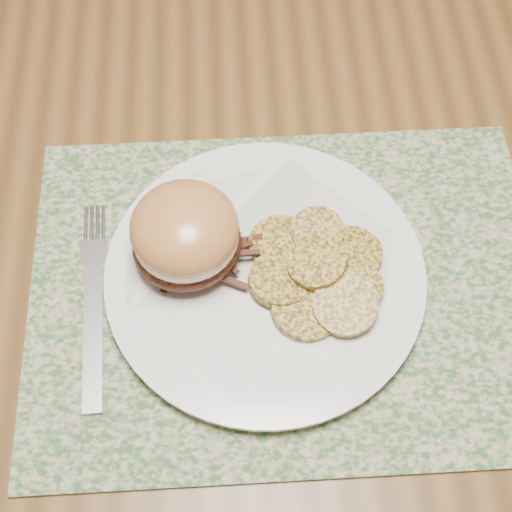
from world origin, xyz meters
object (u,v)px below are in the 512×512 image
Objects in this scene: fork at (94,301)px; dinner_plate at (265,275)px; pork_sandwich at (186,235)px; dining_table at (124,259)px.

dinner_plate is at bearing 2.73° from fork.
fork is at bearing 177.10° from pork_sandwich.
pork_sandwich reaches higher than dinner_plate.
pork_sandwich is 0.10m from fork.
pork_sandwich is 0.62× the size of fork.
dinner_plate reaches higher than fork.
dining_table is at bearing 151.87° from dinner_plate.
dinner_plate is 0.15m from fork.
dinner_plate is (0.14, -0.07, 0.09)m from dining_table.
dining_table is 0.16m from pork_sandwich.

